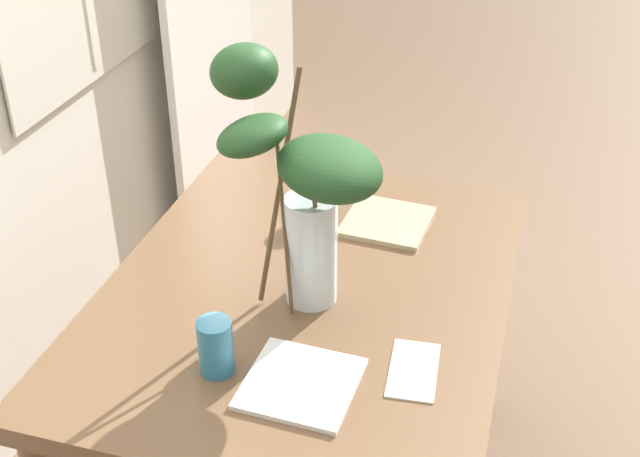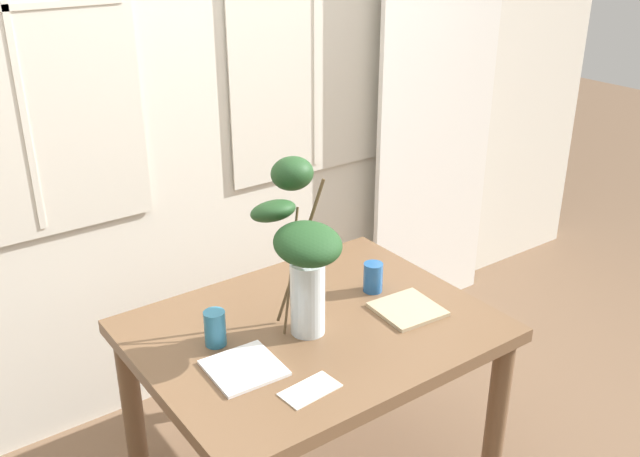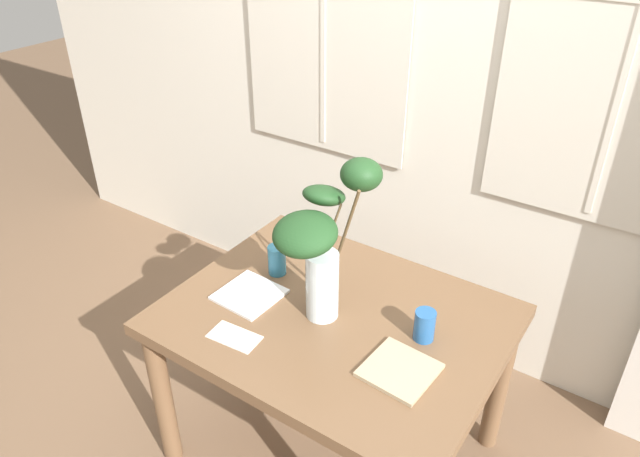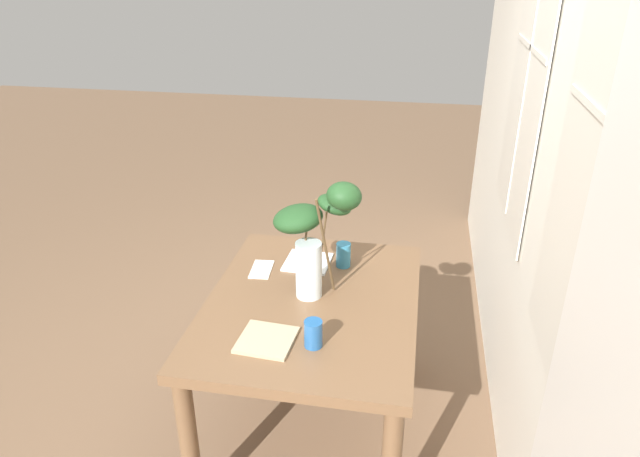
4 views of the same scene
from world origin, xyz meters
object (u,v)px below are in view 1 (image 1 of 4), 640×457
Objects in this scene: dining_table at (307,322)px; drinking_glass_blue_left at (216,347)px; plate_square_left at (301,383)px; vase_with_branches at (300,180)px; drinking_glass_blue_right at (318,196)px; plate_square_right at (387,222)px.

drinking_glass_blue_left is (-0.33, 0.09, 0.17)m from dining_table.
drinking_glass_blue_left reaches higher than dining_table.
vase_with_branches is at bearing 16.80° from plate_square_left.
drinking_glass_blue_left is 0.65m from drinking_glass_blue_right.
drinking_glass_blue_right is at bearing 13.31° from plate_square_left.
vase_with_branches is at bearing 162.56° from plate_square_right.
plate_square_left is 1.02× the size of plate_square_right.
dining_table is 0.37m from plate_square_right.
plate_square_right is (0.01, -0.19, -0.05)m from drinking_glass_blue_right.
drinking_glass_blue_left reaches higher than plate_square_left.
vase_with_branches reaches higher than plate_square_left.
vase_with_branches is (-0.05, -0.00, 0.42)m from dining_table.
plate_square_left is (-0.28, -0.08, -0.30)m from vase_with_branches.
plate_square_left is (-0.65, -0.15, -0.05)m from drinking_glass_blue_right.
vase_with_branches is 0.50m from plate_square_right.
plate_square_right is (0.66, -0.21, -0.05)m from drinking_glass_blue_left.
vase_with_branches is 2.71× the size of plate_square_right.
drinking_glass_blue_left is 0.56× the size of plate_square_left.
plate_square_left reaches higher than dining_table.
plate_square_left is at bearing -165.20° from dining_table.
dining_table is 0.42m from vase_with_branches.
vase_with_branches reaches higher than dining_table.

